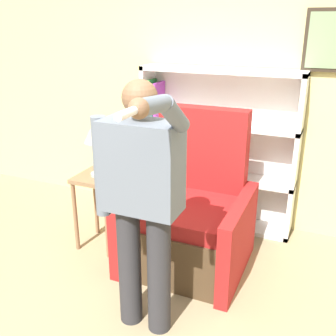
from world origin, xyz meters
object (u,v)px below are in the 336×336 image
object	(u,v)px
armchair	(190,219)
side_table	(100,192)
table_lamp	(96,134)
person_standing	(141,197)
bookcase	(208,149)

from	to	relation	value
armchair	side_table	size ratio (longest dim) A/B	1.87
side_table	table_lamp	xyz separation A→B (m)	(0.00, 0.00, 0.52)
person_standing	table_lamp	bearing A→B (deg)	136.55
bookcase	person_standing	distance (m)	1.61
armchair	person_standing	size ratio (longest dim) A/B	0.77
person_standing	table_lamp	world-z (taller)	person_standing
bookcase	person_standing	xyz separation A→B (m)	(0.09, -1.60, 0.18)
bookcase	armchair	world-z (taller)	bookcase
bookcase	person_standing	size ratio (longest dim) A/B	0.94
person_standing	side_table	bearing A→B (deg)	136.55
armchair	table_lamp	distance (m)	1.05
person_standing	table_lamp	xyz separation A→B (m)	(-0.80, 0.76, 0.11)
bookcase	table_lamp	world-z (taller)	bookcase
bookcase	table_lamp	xyz separation A→B (m)	(-0.71, -0.84, 0.29)
bookcase	side_table	bearing A→B (deg)	-130.29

